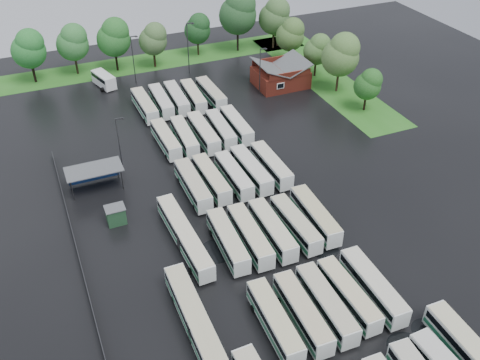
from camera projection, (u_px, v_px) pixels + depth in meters
name	position (u px, v px, depth m)	size (l,w,h in m)	color
ground	(262.00, 248.00, 69.42)	(160.00, 160.00, 0.00)	black
brick_building	(280.00, 77.00, 108.04)	(10.07, 8.60, 5.39)	maroon
wash_shed	(94.00, 171.00, 78.70)	(8.20, 4.20, 3.58)	#2D2D30
utility_hut	(116.00, 215.00, 72.92)	(2.70, 2.20, 2.62)	#1B4024
grass_strip_north	(147.00, 62.00, 118.61)	(80.00, 10.00, 0.01)	#286A1C
grass_strip_east	(323.00, 77.00, 112.33)	(10.00, 50.00, 0.01)	#286A1C
west_fence	(78.00, 252.00, 67.98)	(0.10, 50.00, 1.20)	#2D2D30
bus_r1c0	(275.00, 321.00, 57.68)	(2.59, 10.78, 2.98)	silver
bus_r1c1	(302.00, 313.00, 58.58)	(2.62, 10.87, 3.01)	silver
bus_r1c2	(326.00, 304.00, 59.59)	(2.62, 10.98, 3.04)	silver
bus_r1c3	(348.00, 295.00, 60.78)	(2.36, 10.54, 2.93)	silver
bus_r1c4	(373.00, 286.00, 61.71)	(2.57, 11.14, 3.09)	silver
bus_r2c0	(228.00, 241.00, 68.19)	(2.71, 10.86, 3.00)	silver
bus_r2c1	(250.00, 236.00, 68.91)	(2.63, 11.01, 3.05)	silver
bus_r2c2	(272.00, 230.00, 69.87)	(2.47, 10.97, 3.05)	silver
bus_r2c3	(295.00, 224.00, 70.90)	(2.52, 10.67, 2.96)	silver
bus_r2c4	(315.00, 216.00, 72.25)	(2.73, 11.07, 3.06)	silver
bus_r3c0	(193.00, 185.00, 77.99)	(2.38, 11.03, 3.07)	silver
bus_r3c1	(211.00, 179.00, 79.33)	(2.49, 10.79, 2.99)	silver
bus_r3c2	(234.00, 175.00, 80.11)	(2.30, 10.55, 2.93)	silver
bus_r3c3	(251.00, 170.00, 81.22)	(2.58, 11.06, 3.07)	silver
bus_r3c4	(271.00, 165.00, 82.30)	(2.35, 10.79, 3.00)	silver
bus_r4c0	(166.00, 139.00, 88.63)	(2.42, 10.58, 2.93)	silver
bus_r4c1	(184.00, 136.00, 89.35)	(2.72, 10.70, 2.95)	silver
bus_r4c2	(203.00, 133.00, 90.21)	(2.47, 11.15, 3.10)	silver
bus_r4c3	(221.00, 129.00, 91.35)	(2.66, 10.62, 2.93)	silver
bus_r4c4	(237.00, 125.00, 92.45)	(2.48, 10.73, 2.97)	silver
bus_r5c0	(145.00, 105.00, 98.35)	(2.53, 10.93, 3.03)	silver
bus_r5c1	(161.00, 101.00, 99.77)	(2.55, 10.78, 2.98)	silver
bus_r5c2	(177.00, 98.00, 100.70)	(2.72, 10.94, 3.02)	silver
bus_r5c3	(193.00, 96.00, 101.43)	(2.75, 10.80, 2.98)	silver
bus_r5c4	(211.00, 93.00, 102.43)	(2.51, 10.82, 3.00)	silver
artic_bus_west_b	(184.00, 236.00, 68.94)	(2.82, 15.85, 2.93)	silver
artic_bus_west_c	(197.00, 324.00, 57.25)	(2.39, 16.57, 3.07)	silver
minibus	(104.00, 79.00, 107.78)	(3.99, 6.77, 2.78)	white
tree_north_0	(29.00, 48.00, 106.19)	(6.82, 6.82, 11.30)	black
tree_north_1	(73.00, 42.00, 109.65)	(6.60, 6.60, 10.93)	black
tree_north_2	(114.00, 37.00, 110.85)	(6.99, 6.99, 11.58)	black
tree_north_3	(154.00, 39.00, 113.00)	(5.97, 5.97, 9.89)	black
tree_north_4	(198.00, 28.00, 118.53)	(5.82, 5.82, 9.65)	black
tree_north_5	(239.00, 12.00, 119.04)	(8.44, 8.44, 13.97)	black
tree_north_6	(275.00, 16.00, 121.21)	(7.12, 7.12, 11.79)	black
tree_east_0	(369.00, 84.00, 97.33)	(5.00, 5.00, 8.29)	black
tree_east_1	(342.00, 54.00, 102.44)	(7.29, 7.29, 12.07)	#392419
tree_east_2	(318.00, 49.00, 109.55)	(5.50, 5.50, 9.11)	black
tree_east_3	(291.00, 34.00, 114.69)	(6.13, 6.13, 10.14)	black
tree_east_4	(279.00, 23.00, 123.51)	(5.14, 5.11, 8.47)	black
lamp_post_ne	(261.00, 68.00, 102.93)	(1.43, 0.28, 9.31)	#2D2D30
lamp_post_nw	(119.00, 141.00, 81.04)	(1.41, 0.28, 9.18)	#2D2D30
lamp_post_back_w	(134.00, 56.00, 106.77)	(1.52, 0.30, 9.88)	#2D2D30
lamp_post_back_e	(188.00, 45.00, 110.21)	(1.68, 0.33, 10.89)	#2D2D30
puddle_1	(406.00, 347.00, 56.88)	(4.10, 4.10, 0.01)	black
puddle_2	(217.00, 251.00, 69.00)	(4.64, 4.64, 0.01)	black
puddle_3	(325.00, 250.00, 69.23)	(3.69, 3.69, 0.01)	black
puddle_4	(427.00, 331.00, 58.66)	(3.45, 3.45, 0.01)	black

